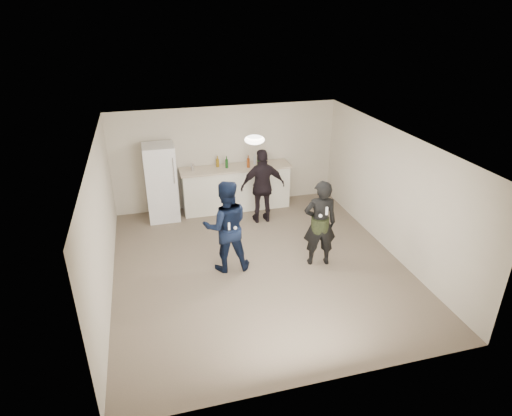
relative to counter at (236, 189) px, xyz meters
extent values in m
plane|color=#6B5B4C|center=(-0.15, -2.67, -0.53)|extent=(6.00, 6.00, 0.00)
plane|color=silver|center=(-0.15, -2.67, 1.98)|extent=(6.00, 6.00, 0.00)
plane|color=beige|center=(-0.15, 0.33, 0.72)|extent=(6.00, 0.00, 6.00)
plane|color=beige|center=(-0.15, -5.67, 0.72)|extent=(6.00, 0.00, 6.00)
plane|color=beige|center=(-2.90, -2.67, 0.72)|extent=(0.00, 6.00, 6.00)
plane|color=beige|center=(2.60, -2.67, 0.72)|extent=(0.00, 6.00, 6.00)
cube|color=white|center=(0.00, 0.00, 0.00)|extent=(2.60, 0.56, 1.05)
cube|color=beige|center=(0.00, 0.00, 0.55)|extent=(2.68, 0.64, 0.04)
cube|color=white|center=(-1.78, -0.07, 0.38)|extent=(0.70, 0.70, 1.80)
cylinder|color=silver|center=(-1.50, -0.44, 0.78)|extent=(0.02, 0.02, 0.60)
ellipsoid|color=white|center=(-0.15, -2.37, 1.93)|extent=(0.36, 0.36, 0.16)
cylinder|color=silver|center=(-1.03, 0.02, 0.65)|extent=(0.08, 0.08, 0.17)
imported|color=#0F1E41|center=(-0.76, -2.59, 0.37)|extent=(0.92, 0.74, 1.80)
imported|color=black|center=(1.00, -2.87, 0.34)|extent=(0.70, 0.52, 1.74)
cylinder|color=#2B3A1A|center=(1.00, -2.87, 0.32)|extent=(0.34, 0.34, 0.28)
imported|color=black|center=(0.44, -0.84, 0.35)|extent=(1.04, 0.46, 1.75)
cube|color=white|center=(-0.76, -2.87, 0.53)|extent=(0.04, 0.04, 0.15)
sphere|color=white|center=(-0.64, -2.84, 0.45)|extent=(0.07, 0.07, 0.07)
cube|color=white|center=(1.00, -3.12, 0.72)|extent=(0.04, 0.04, 0.15)
sphere|color=silver|center=(0.90, -3.09, 0.62)|extent=(0.07, 0.07, 0.07)
cylinder|color=#144917|center=(-0.21, 0.01, 0.67)|extent=(0.07, 0.07, 0.21)
cylinder|color=#164E16|center=(0.55, -0.07, 0.68)|extent=(0.06, 0.06, 0.24)
cylinder|color=#846113|center=(-0.41, 0.13, 0.66)|extent=(0.08, 0.08, 0.20)
cylinder|color=#943F15|center=(0.29, -0.10, 0.68)|extent=(0.07, 0.07, 0.22)
cylinder|color=silver|center=(0.50, 0.09, 0.66)|extent=(0.07, 0.07, 0.18)
camera|label=1|loc=(-2.03, -9.51, 4.08)|focal=30.00mm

